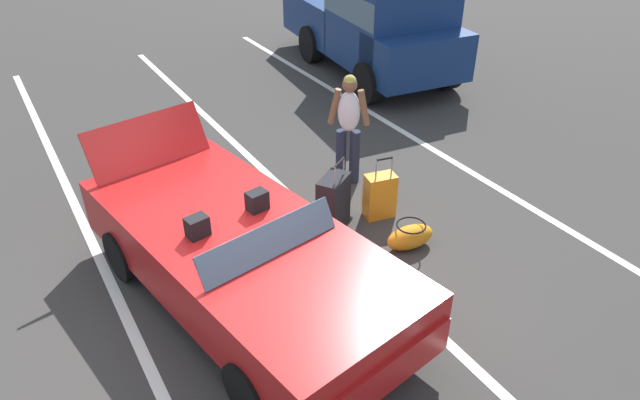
{
  "coord_description": "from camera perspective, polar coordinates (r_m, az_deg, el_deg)",
  "views": [
    {
      "loc": [
        4.55,
        -1.81,
        4.37
      ],
      "look_at": [
        -0.33,
        1.16,
        0.75
      ],
      "focal_mm": 32.29,
      "sensor_mm": 36.0,
      "label": 1
    }
  ],
  "objects": [
    {
      "name": "ground_plane",
      "position": [
        6.56,
        -7.3,
        -9.71
      ],
      "size": [
        80.0,
        80.0,
        0.0
      ],
      "primitive_type": "plane",
      "color": "#383533"
    },
    {
      "name": "lot_line_near",
      "position": [
        6.33,
        -17.65,
        -13.22
      ],
      "size": [
        18.0,
        0.12,
        0.01
      ],
      "primitive_type": "cube",
      "color": "silver",
      "rests_on": "ground_plane"
    },
    {
      "name": "lot_line_mid",
      "position": [
        7.11,
        3.54,
        -5.62
      ],
      "size": [
        18.0,
        0.12,
        0.01
      ],
      "primitive_type": "cube",
      "color": "silver",
      "rests_on": "ground_plane"
    },
    {
      "name": "lot_line_far",
      "position": [
        8.69,
        18.39,
        0.37
      ],
      "size": [
        18.0,
        0.12,
        0.01
      ],
      "primitive_type": "cube",
      "color": "silver",
      "rests_on": "ground_plane"
    },
    {
      "name": "convertible_car",
      "position": [
        6.05,
        -6.61,
        -6.52
      ],
      "size": [
        4.41,
        2.43,
        1.51
      ],
      "rotation": [
        0.0,
        0.0,
        0.17
      ],
      "color": "red",
      "rests_on": "ground_plane"
    },
    {
      "name": "suitcase_large_black",
      "position": [
        7.42,
        1.3,
        -0.26
      ],
      "size": [
        0.5,
        0.56,
        1.0
      ],
      "rotation": [
        0.0,
        0.0,
        3.71
      ],
      "color": "black",
      "rests_on": "ground_plane"
    },
    {
      "name": "suitcase_medium_bright",
      "position": [
        7.7,
        5.94,
        0.42
      ],
      "size": [
        0.31,
        0.44,
        0.92
      ],
      "rotation": [
        0.0,
        0.0,
        2.94
      ],
      "color": "orange",
      "rests_on": "ground_plane"
    },
    {
      "name": "duffel_bag",
      "position": [
        7.25,
        8.92,
        -3.61
      ],
      "size": [
        0.4,
        0.66,
        0.34
      ],
      "rotation": [
        0.0,
        0.0,
        4.62
      ],
      "color": "orange",
      "rests_on": "ground_plane"
    },
    {
      "name": "traveler_person",
      "position": [
        8.2,
        2.85,
        7.54
      ],
      "size": [
        0.44,
        0.53,
        1.65
      ],
      "rotation": [
        0.0,
        0.0,
        -0.67
      ],
      "color": "#1E2338",
      "rests_on": "ground_plane"
    },
    {
      "name": "parked_pickup_truck_near",
      "position": [
        12.48,
        5.72,
        17.07
      ],
      "size": [
        5.19,
        2.51,
        2.1
      ],
      "rotation": [
        0.0,
        0.0,
        -0.12
      ],
      "color": "navy",
      "rests_on": "ground_plane"
    }
  ]
}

